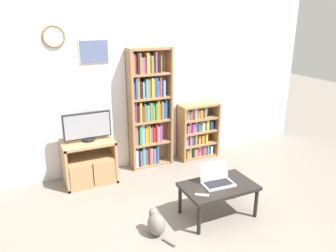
{
  "coord_description": "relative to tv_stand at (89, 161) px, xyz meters",
  "views": [
    {
      "loc": [
        -1.6,
        -2.56,
        2.36
      ],
      "look_at": [
        0.16,
        1.19,
        0.94
      ],
      "focal_mm": 35.0,
      "sensor_mm": 36.0,
      "label": 1
    }
  ],
  "objects": [
    {
      "name": "cat",
      "position": [
        0.4,
        -1.55,
        -0.18
      ],
      "size": [
        0.2,
        0.42,
        0.31
      ],
      "rotation": [
        0.0,
        0.0,
        0.01
      ],
      "color": "slate",
      "rests_on": "ground_plane"
    },
    {
      "name": "tv_stand",
      "position": [
        0.0,
        0.0,
        0.0
      ],
      "size": [
        0.73,
        0.5,
        0.64
      ],
      "color": "tan",
      "rests_on": "ground_plane"
    },
    {
      "name": "bookshelf_tall",
      "position": [
        1.01,
        0.17,
        0.62
      ],
      "size": [
        0.68,
        0.24,
        1.9
      ],
      "color": "#9E754C",
      "rests_on": "ground_plane"
    },
    {
      "name": "laptop",
      "position": [
        1.23,
        -1.47,
        0.15
      ],
      "size": [
        0.39,
        0.3,
        0.25
      ],
      "rotation": [
        0.0,
        0.0,
        -0.06
      ],
      "color": "silver",
      "rests_on": "coffee_table"
    },
    {
      "name": "remote_near_laptop",
      "position": [
        0.91,
        -1.66,
        0.1
      ],
      "size": [
        0.16,
        0.13,
        0.02
      ],
      "rotation": [
        0.0,
        0.0,
        0.94
      ],
      "color": "#99999E",
      "rests_on": "coffee_table"
    },
    {
      "name": "ground_plane",
      "position": [
        0.8,
        -1.88,
        -0.32
      ],
      "size": [
        18.0,
        18.0,
        0.0
      ],
      "primitive_type": "plane",
      "color": "gray"
    },
    {
      "name": "television",
      "position": [
        0.02,
        0.02,
        0.53
      ],
      "size": [
        0.67,
        0.18,
        0.42
      ],
      "color": "black",
      "rests_on": "tv_stand"
    },
    {
      "name": "bookshelf_short",
      "position": [
        1.87,
        0.14,
        0.13
      ],
      "size": [
        0.69,
        0.3,
        0.94
      ],
      "color": "#9E754C",
      "rests_on": "ground_plane"
    },
    {
      "name": "coffee_table",
      "position": [
        1.23,
        -1.53,
        0.05
      ],
      "size": [
        0.88,
        0.55,
        0.41
      ],
      "color": "black",
      "rests_on": "ground_plane"
    },
    {
      "name": "wall_back",
      "position": [
        0.79,
        0.32,
        0.98
      ],
      "size": [
        6.48,
        0.09,
        2.6
      ],
      "color": "silver",
      "rests_on": "ground_plane"
    }
  ]
}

